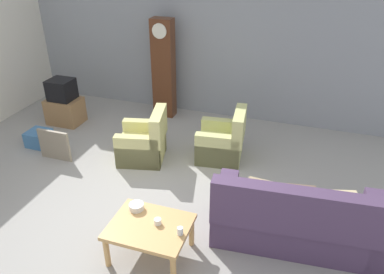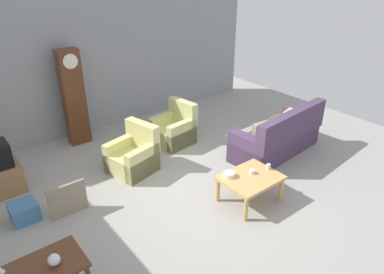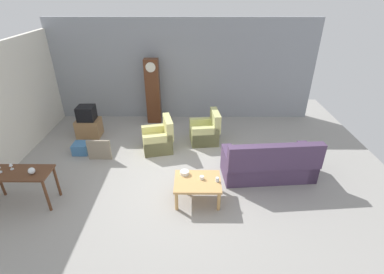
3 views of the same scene
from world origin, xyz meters
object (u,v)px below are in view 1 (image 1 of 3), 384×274
object	(u,v)px
couch_floral	(297,221)
storage_box_blue	(39,138)
armchair_olive_far	(223,142)
cup_white_porcelain	(158,221)
grandfather_clock	(164,69)
framed_picture_leaning	(54,145)
tv_crt	(61,89)
bowl_white_stacked	(136,207)
tv_stand_cabinet	(65,111)
cup_blue_rimmed	(180,231)
armchair_olive_near	(144,143)
coffee_table_wood	(150,230)

from	to	relation	value
couch_floral	storage_box_blue	size ratio (longest dim) A/B	5.43
armchair_olive_far	cup_white_porcelain	bearing A→B (deg)	-94.09
grandfather_clock	storage_box_blue	xyz separation A→B (m)	(-1.74, -2.01, -0.90)
framed_picture_leaning	couch_floral	bearing A→B (deg)	-10.21
armchair_olive_far	grandfather_clock	size ratio (longest dim) A/B	0.44
tv_crt	bowl_white_stacked	bearing A→B (deg)	-41.66
grandfather_clock	bowl_white_stacked	distance (m)	3.84
tv_crt	storage_box_blue	world-z (taller)	tv_crt
grandfather_clock	tv_stand_cabinet	distance (m)	2.24
grandfather_clock	bowl_white_stacked	xyz separation A→B (m)	(1.11, -3.64, -0.53)
cup_blue_rimmed	grandfather_clock	bearing A→B (deg)	114.65
armchair_olive_far	storage_box_blue	size ratio (longest dim) A/B	2.31
storage_box_blue	bowl_white_stacked	xyz separation A→B (m)	(2.85, -1.63, 0.37)
framed_picture_leaning	cup_white_porcelain	distance (m)	3.01
armchair_olive_far	grandfather_clock	xyz separation A→B (m)	(-1.64, 1.35, 0.74)
tv_stand_cabinet	framed_picture_leaning	xyz separation A→B (m)	(0.69, -1.30, 0.01)
tv_stand_cabinet	grandfather_clock	bearing A→B (deg)	29.31
cup_blue_rimmed	tv_crt	bearing A→B (deg)	141.66
cup_white_porcelain	storage_box_blue	bearing A→B (deg)	150.73
tv_stand_cabinet	cup_white_porcelain	xyz separation A→B (m)	(3.30, -2.78, 0.25)
armchair_olive_far	tv_crt	bearing A→B (deg)	174.76
couch_floral	bowl_white_stacked	size ratio (longest dim) A/B	11.50
couch_floral	cup_blue_rimmed	xyz separation A→B (m)	(-1.27, -0.81, 0.17)
couch_floral	cup_white_porcelain	xyz separation A→B (m)	(-1.58, -0.73, 0.16)
tv_stand_cabinet	tv_crt	distance (m)	0.48
couch_floral	armchair_olive_far	bearing A→B (deg)	129.09
couch_floral	tv_stand_cabinet	xyz separation A→B (m)	(-4.88, 2.05, -0.09)
storage_box_blue	armchair_olive_near	bearing A→B (deg)	5.43
armchair_olive_near	framed_picture_leaning	xyz separation A→B (m)	(-1.49, -0.51, -0.03)
couch_floral	storage_box_blue	xyz separation A→B (m)	(-4.79, 1.07, -0.21)
armchair_olive_far	tv_crt	distance (m)	3.52
tv_stand_cabinet	cup_blue_rimmed	world-z (taller)	cup_blue_rimmed
cup_white_porcelain	armchair_olive_far	bearing A→B (deg)	85.91
grandfather_clock	storage_box_blue	world-z (taller)	grandfather_clock
coffee_table_wood	bowl_white_stacked	bearing A→B (deg)	141.14
armchair_olive_near	storage_box_blue	xyz separation A→B (m)	(-2.09, -0.20, -0.16)
tv_crt	cup_blue_rimmed	bearing A→B (deg)	-38.34
coffee_table_wood	cup_blue_rimmed	xyz separation A→B (m)	(0.40, -0.02, 0.12)
coffee_table_wood	grandfather_clock	xyz separation A→B (m)	(-1.38, 3.86, 0.64)
armchair_olive_near	cup_white_porcelain	distance (m)	2.30
grandfather_clock	cup_blue_rimmed	bearing A→B (deg)	-65.35
armchair_olive_far	storage_box_blue	world-z (taller)	armchair_olive_far
coffee_table_wood	cup_blue_rimmed	world-z (taller)	cup_blue_rimmed
bowl_white_stacked	coffee_table_wood	bearing A→B (deg)	-38.86
couch_floral	framed_picture_leaning	size ratio (longest dim) A/B	3.61
couch_floral	bowl_white_stacked	distance (m)	2.03
storage_box_blue	tv_stand_cabinet	bearing A→B (deg)	95.13
tv_stand_cabinet	cup_blue_rimmed	bearing A→B (deg)	-38.34
couch_floral	grandfather_clock	size ratio (longest dim) A/B	1.04
tv_stand_cabinet	coffee_table_wood	bearing A→B (deg)	-41.43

